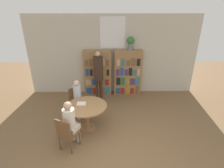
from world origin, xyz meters
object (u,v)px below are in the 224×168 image
at_px(reading_table, 87,110).
at_px(seated_reader_right, 70,121).
at_px(chair_left_side, 77,100).
at_px(librarian_standing, 98,71).
at_px(bookshelf_right, 128,73).
at_px(chair_near_camera, 67,133).
at_px(seated_reader_left, 78,97).
at_px(flower_vase, 131,42).
at_px(bookshelf_left, 98,73).

distance_m(reading_table, seated_reader_right, 0.72).
distance_m(chair_left_side, librarian_standing, 1.32).
height_order(bookshelf_right, librarian_standing, librarian_standing).
distance_m(chair_near_camera, librarian_standing, 2.68).
bearing_deg(librarian_standing, chair_near_camera, -103.91).
distance_m(chair_near_camera, seated_reader_left, 1.43).
bearing_deg(chair_left_side, flower_vase, -169.97).
relative_size(bookshelf_left, bookshelf_right, 1.00).
bearing_deg(librarian_standing, bookshelf_right, 24.59).
relative_size(flower_vase, seated_reader_right, 0.39).
bearing_deg(librarian_standing, flower_vase, 23.62).
height_order(seated_reader_left, seated_reader_right, seated_reader_right).
distance_m(chair_left_side, seated_reader_right, 1.45).
bearing_deg(chair_near_camera, flower_vase, 85.17).
bearing_deg(chair_near_camera, seated_reader_right, 90.00).
bearing_deg(chair_left_side, seated_reader_right, 66.20).
height_order(seated_reader_right, librarian_standing, librarian_standing).
height_order(reading_table, seated_reader_left, seated_reader_left).
bearing_deg(seated_reader_right, librarian_standing, 102.60).
xyz_separation_m(chair_near_camera, seated_reader_right, (0.08, 0.16, 0.22)).
bearing_deg(chair_left_side, reading_table, 90.00).
bearing_deg(chair_near_camera, librarian_standing, 101.75).
xyz_separation_m(reading_table, seated_reader_left, (-0.33, 0.62, 0.06)).
height_order(chair_left_side, librarian_standing, librarian_standing).
relative_size(chair_left_side, seated_reader_left, 0.72).
relative_size(bookshelf_right, reading_table, 1.59).
height_order(reading_table, librarian_standing, librarian_standing).
bearing_deg(seated_reader_left, reading_table, 90.00).
bearing_deg(chair_near_camera, bookshelf_left, 105.11).
relative_size(bookshelf_right, librarian_standing, 0.97).
xyz_separation_m(chair_left_side, librarian_standing, (0.66, 0.93, 0.65)).
height_order(bookshelf_left, librarian_standing, librarian_standing).
height_order(bookshelf_right, reading_table, bookshelf_right).
bearing_deg(chair_near_camera, chair_left_side, 117.00).
relative_size(bookshelf_right, chair_left_side, 2.01).
xyz_separation_m(reading_table, chair_left_side, (-0.42, 0.78, -0.12)).
relative_size(chair_near_camera, seated_reader_right, 0.71).
bearing_deg(bookshelf_left, seated_reader_right, -99.65).
relative_size(seated_reader_left, librarian_standing, 0.67).
xyz_separation_m(bookshelf_right, librarian_standing, (-1.10, -0.50, 0.26)).
bearing_deg(reading_table, bookshelf_right, 58.98).
relative_size(chair_near_camera, seated_reader_left, 0.72).
bearing_deg(chair_near_camera, reading_table, 90.00).
distance_m(bookshelf_right, chair_near_camera, 3.50).
distance_m(chair_left_side, seated_reader_left, 0.26).
distance_m(bookshelf_left, reading_table, 2.24).
height_order(flower_vase, seated_reader_left, flower_vase).
xyz_separation_m(bookshelf_left, librarian_standing, (0.06, -0.50, 0.26)).
relative_size(flower_vase, chair_left_side, 0.55).
distance_m(bookshelf_right, reading_table, 2.60).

